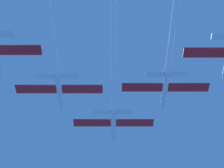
# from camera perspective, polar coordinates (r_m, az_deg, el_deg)

# --- Properties ---
(jet_lead) EXTENTS (16.73, 46.09, 2.77)m
(jet_lead) POSITION_cam_1_polar(r_m,az_deg,el_deg) (87.95, 0.15, -0.36)
(jet_lead) COLOR white
(jet_left_wing) EXTENTS (16.73, 45.27, 2.77)m
(jet_left_wing) POSITION_cam_1_polar(r_m,az_deg,el_deg) (81.21, -7.25, 4.49)
(jet_left_wing) COLOR white
(jet_right_wing) EXTENTS (16.73, 46.51, 2.77)m
(jet_right_wing) POSITION_cam_1_polar(r_m,az_deg,el_deg) (80.69, 7.26, 5.01)
(jet_right_wing) COLOR white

